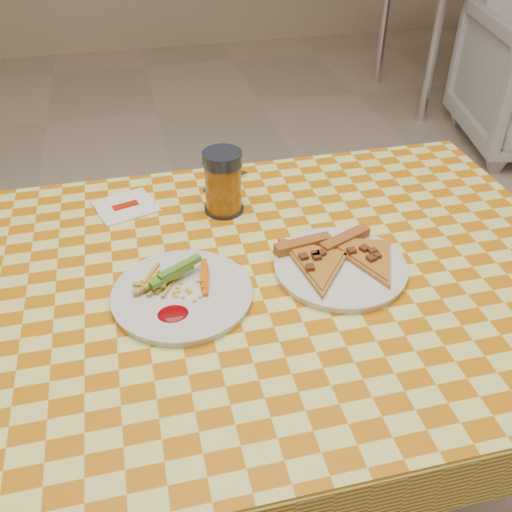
% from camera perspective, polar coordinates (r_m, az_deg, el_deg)
% --- Properties ---
extents(ground, '(8.00, 8.00, 0.00)m').
position_cam_1_polar(ground, '(1.64, -0.12, -23.01)').
color(ground, '#C3B19D').
rests_on(ground, ground).
extents(table, '(1.28, 0.88, 0.76)m').
position_cam_1_polar(table, '(1.11, -0.17, -4.96)').
color(table, silver).
rests_on(table, ground).
extents(plate_left, '(0.31, 0.31, 0.01)m').
position_cam_1_polar(plate_left, '(1.02, -7.37, -3.93)').
color(plate_left, silver).
rests_on(plate_left, table).
extents(plate_right, '(0.30, 0.30, 0.01)m').
position_cam_1_polar(plate_right, '(1.08, 8.41, -1.20)').
color(plate_right, silver).
rests_on(plate_right, table).
extents(fries_veggies, '(0.16, 0.15, 0.04)m').
position_cam_1_polar(fries_veggies, '(1.02, -8.02, -2.79)').
color(fries_veggies, gold).
rests_on(fries_veggies, plate_left).
extents(pizza_slices, '(0.29, 0.26, 0.02)m').
position_cam_1_polar(pizza_slices, '(1.08, 8.26, -0.05)').
color(pizza_slices, '#B67438').
rests_on(pizza_slices, plate_right).
extents(drink_glass, '(0.09, 0.09, 0.14)m').
position_cam_1_polar(drink_glass, '(1.22, -3.30, 7.33)').
color(drink_glass, black).
rests_on(drink_glass, table).
extents(napkin, '(0.15, 0.14, 0.01)m').
position_cam_1_polar(napkin, '(1.29, -12.91, 4.84)').
color(napkin, white).
rests_on(napkin, table).
extents(fork, '(0.12, 0.08, 0.01)m').
position_cam_1_polar(fork, '(1.35, -2.98, 7.51)').
color(fork, navy).
rests_on(fork, table).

